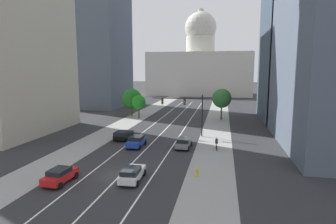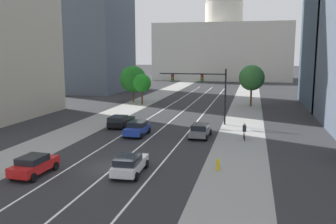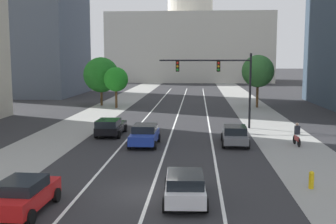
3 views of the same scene
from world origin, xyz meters
name	(u,v)px [view 1 (image 1 of 3)]	position (x,y,z in m)	size (l,w,h in m)	color
ground_plane	(179,116)	(0.00, 40.00, 0.00)	(400.00, 400.00, 0.00)	#2B2B2D
sidewalk_left	(136,118)	(-9.28, 35.00, 0.01)	(5.09, 130.00, 0.01)	gray
sidewalk_right	(217,121)	(9.28, 35.00, 0.01)	(5.09, 130.00, 0.01)	gray
lane_stripe_left	(149,127)	(-3.37, 25.00, 0.01)	(0.16, 90.00, 0.01)	white
lane_stripe_center	(167,128)	(0.00, 25.00, 0.01)	(0.16, 90.00, 0.01)	white
lane_stripe_right	(184,129)	(3.37, 25.00, 0.01)	(0.16, 90.00, 0.01)	white
office_tower_far_left	(98,23)	(-26.20, 53.65, 24.58)	(15.31, 19.41, 49.08)	#4C5666
office_tower_far_right	(316,27)	(28.91, 38.67, 19.74)	(20.88, 20.18, 39.41)	#334251
capitol_building	(200,67)	(0.00, 100.36, 12.01)	(43.70, 23.02, 36.71)	beige
car_gray	(184,143)	(5.05, 11.90, 0.75)	(2.10, 4.18, 1.43)	slate
car_white	(132,174)	(1.69, -1.03, 0.76)	(2.09, 4.47, 1.44)	silver
car_black	(123,135)	(-5.05, 15.02, 0.78)	(2.11, 4.81, 1.47)	black
car_red	(60,175)	(-5.05, -2.83, 0.77)	(2.08, 4.10, 1.47)	red
car_blue	(136,141)	(-1.68, 11.22, 0.81)	(2.10, 4.20, 1.54)	#1E389E
traffic_signal_mast	(186,107)	(4.41, 19.52, 4.90)	(8.43, 0.39, 6.92)	black
fire_hydrant	(197,172)	(7.93, 1.33, 0.46)	(0.26, 0.35, 0.91)	yellow
cyclist	(216,144)	(9.62, 11.89, 0.85)	(0.38, 1.70, 1.72)	black
street_tree_near_left	(139,102)	(-8.28, 34.37, 3.71)	(3.15, 3.15, 5.31)	#51381E
street_tree_mid_left	(132,99)	(-10.87, 37.24, 4.18)	(4.78, 4.78, 6.58)	#51381E
street_tree_mid_right	(222,98)	(10.06, 36.33, 4.75)	(4.21, 4.21, 6.87)	#51381E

